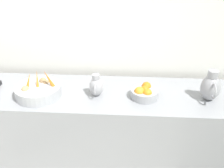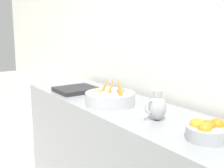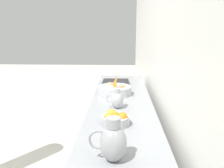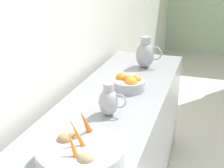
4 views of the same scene
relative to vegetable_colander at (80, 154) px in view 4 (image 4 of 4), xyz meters
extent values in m
cylinder|color=#ADAFB5|center=(0.00, 0.00, 0.00)|extent=(0.37, 0.37, 0.09)
torus|color=#ADAFB5|center=(0.00, 0.00, -0.04)|extent=(0.21, 0.21, 0.01)
cone|color=orange|center=(-0.01, 0.00, 0.09)|extent=(0.09, 0.04, 0.15)
cone|color=orange|center=(0.00, -0.07, 0.08)|extent=(0.08, 0.06, 0.13)
cone|color=orange|center=(-0.01, 0.10, 0.09)|extent=(0.05, 0.11, 0.16)
ellipsoid|color=#9E7F56|center=(-0.08, 0.02, 0.05)|extent=(0.07, 0.06, 0.05)
ellipsoid|color=tan|center=(0.06, -0.08, 0.04)|extent=(0.07, 0.06, 0.05)
ellipsoid|color=#9E7F56|center=(-0.06, 0.05, 0.04)|extent=(0.05, 0.05, 0.04)
cylinder|color=#9EA0A5|center=(-0.03, 0.85, -0.01)|extent=(0.22, 0.22, 0.07)
sphere|color=orange|center=(-0.03, 0.85, 0.02)|extent=(0.07, 0.07, 0.07)
sphere|color=orange|center=(-0.08, 0.87, 0.02)|extent=(0.08, 0.08, 0.08)
sphere|color=orange|center=(0.00, 0.81, 0.02)|extent=(0.08, 0.08, 0.08)
sphere|color=orange|center=(0.02, 0.87, 0.02)|extent=(0.07, 0.07, 0.07)
sphere|color=orange|center=(0.01, 0.81, 0.02)|extent=(0.07, 0.07, 0.07)
ellipsoid|color=#939399|center=(-0.03, 1.36, 0.06)|extent=(0.15, 0.15, 0.21)
cylinder|color=#939399|center=(-0.03, 1.36, 0.18)|extent=(0.08, 0.08, 0.06)
torus|color=#939399|center=(0.05, 1.36, 0.08)|extent=(0.11, 0.01, 0.11)
ellipsoid|color=#A3A3A8|center=(-0.04, 0.46, 0.03)|extent=(0.11, 0.11, 0.16)
cylinder|color=#A3A3A8|center=(-0.04, 0.46, 0.12)|extent=(0.06, 0.06, 0.04)
torus|color=#A3A3A8|center=(0.03, 0.46, 0.04)|extent=(0.08, 0.01, 0.08)
camera|label=1|loc=(1.82, 0.71, 1.11)|focal=43.32mm
camera|label=2|loc=(1.22, 1.80, 0.54)|focal=48.81mm
camera|label=3|loc=(-0.07, 2.56, 0.68)|focal=38.52mm
camera|label=4|loc=(0.46, -0.97, 0.74)|focal=48.60mm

